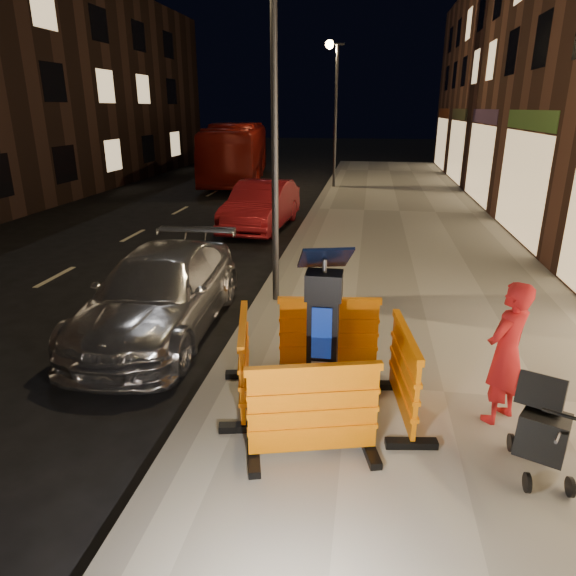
% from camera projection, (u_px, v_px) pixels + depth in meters
% --- Properties ---
extents(ground_plane, '(120.00, 120.00, 0.00)m').
position_uv_depth(ground_plane, '(220.00, 383.00, 7.11)').
color(ground_plane, black).
rests_on(ground_plane, ground).
extents(sidewalk, '(6.00, 60.00, 0.15)m').
position_uv_depth(sidewalk, '(443.00, 397.00, 6.64)').
color(sidewalk, gray).
rests_on(sidewalk, ground).
extents(kerb, '(0.30, 60.00, 0.15)m').
position_uv_depth(kerb, '(220.00, 379.00, 7.09)').
color(kerb, slate).
rests_on(kerb, ground).
extents(parking_kiosk, '(0.71, 0.71, 1.94)m').
position_uv_depth(parking_kiosk, '(323.00, 335.00, 5.94)').
color(parking_kiosk, black).
rests_on(parking_kiosk, sidewalk).
extents(barrier_front, '(1.49, 0.91, 1.08)m').
position_uv_depth(barrier_front, '(313.00, 413.00, 5.20)').
color(barrier_front, orange).
rests_on(barrier_front, sidewalk).
extents(barrier_back, '(1.45, 0.74, 1.08)m').
position_uv_depth(barrier_back, '(329.00, 335.00, 6.97)').
color(barrier_back, orange).
rests_on(barrier_back, sidewalk).
extents(barrier_kerbside, '(0.85, 1.48, 1.08)m').
position_uv_depth(barrier_kerbside, '(244.00, 362.00, 6.22)').
color(barrier_kerbside, orange).
rests_on(barrier_kerbside, sidewalk).
extents(barrier_bldgside, '(0.76, 1.46, 1.08)m').
position_uv_depth(barrier_bldgside, '(404.00, 374.00, 5.94)').
color(barrier_bldgside, orange).
rests_on(barrier_bldgside, sidewalk).
extents(car_silver, '(2.04, 4.73, 1.36)m').
position_uv_depth(car_silver, '(163.00, 330.00, 8.82)').
color(car_silver, silver).
rests_on(car_silver, ground).
extents(car_red, '(1.84, 4.52, 1.46)m').
position_uv_depth(car_red, '(262.00, 228.00, 16.22)').
color(car_red, '#A71921').
rests_on(car_red, ground).
extents(bus_doubledecker, '(3.84, 10.54, 2.87)m').
position_uv_depth(bus_doubledecker, '(238.00, 181.00, 26.66)').
color(bus_doubledecker, maroon).
rests_on(bus_doubledecker, ground).
extents(man, '(0.72, 0.73, 1.70)m').
position_uv_depth(man, '(506.00, 353.00, 5.78)').
color(man, '#AD1619').
rests_on(man, sidewalk).
extents(stroller, '(0.77, 0.91, 0.96)m').
position_uv_depth(stroller, '(544.00, 429.00, 5.03)').
color(stroller, black).
rests_on(stroller, sidewalk).
extents(street_lamp_mid, '(0.12, 0.12, 6.00)m').
position_uv_depth(street_lamp_mid, '(275.00, 136.00, 8.82)').
color(street_lamp_mid, '#3F3F44').
rests_on(street_lamp_mid, sidewalk).
extents(street_lamp_far, '(0.12, 0.12, 6.00)m').
position_uv_depth(street_lamp_far, '(336.00, 118.00, 22.79)').
color(street_lamp_far, '#3F3F44').
rests_on(street_lamp_far, sidewalk).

